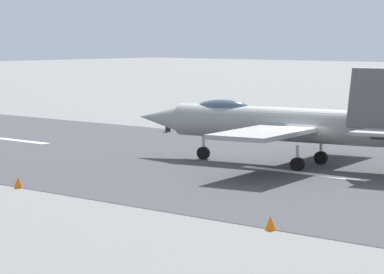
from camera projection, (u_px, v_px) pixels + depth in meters
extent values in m
plane|color=slate|center=(295.00, 173.00, 50.38)|extent=(400.00, 400.00, 0.00)
cube|color=#424246|center=(295.00, 172.00, 50.38)|extent=(240.00, 26.00, 0.02)
cube|color=white|center=(303.00, 173.00, 50.02)|extent=(8.00, 0.70, 0.00)
cube|color=white|center=(10.00, 139.00, 66.41)|extent=(8.00, 0.70, 0.00)
cylinder|color=gray|center=(281.00, 124.00, 52.94)|extent=(13.36, 4.15, 1.92)
cone|color=gray|center=(160.00, 118.00, 57.14)|extent=(3.28, 2.13, 1.63)
ellipsoid|color=#3F5160|center=(223.00, 109.00, 54.78)|extent=(3.73, 1.70, 1.10)
cube|color=gray|center=(263.00, 133.00, 48.88)|extent=(4.45, 6.92, 0.24)
cube|color=gray|center=(326.00, 121.00, 55.98)|extent=(4.45, 6.92, 0.24)
cube|color=gray|center=(381.00, 132.00, 47.39)|extent=(2.84, 3.17, 0.16)
cube|color=#525054|center=(373.00, 99.00, 49.02)|extent=(2.72, 1.38, 3.14)
cube|color=#525054|center=(384.00, 97.00, 50.55)|extent=(2.72, 1.38, 3.14)
cylinder|color=silver|center=(203.00, 148.00, 55.74)|extent=(0.18, 0.18, 1.40)
cylinder|color=black|center=(203.00, 153.00, 55.77)|extent=(0.80, 0.43, 0.76)
cylinder|color=silver|center=(297.00, 158.00, 50.83)|extent=(0.18, 0.18, 1.40)
cylinder|color=black|center=(297.00, 164.00, 50.86)|extent=(0.80, 0.43, 0.76)
cylinder|color=silver|center=(321.00, 152.00, 53.55)|extent=(0.18, 0.18, 1.40)
cylinder|color=black|center=(321.00, 158.00, 53.58)|extent=(0.80, 0.43, 0.76)
cube|color=#1E2338|center=(168.00, 126.00, 72.16)|extent=(0.24, 0.36, 0.85)
cube|color=orange|center=(168.00, 118.00, 72.10)|extent=(0.32, 0.47, 0.58)
sphere|color=tan|center=(168.00, 112.00, 72.05)|extent=(0.22, 0.22, 0.22)
cylinder|color=orange|center=(170.00, 118.00, 72.34)|extent=(0.10, 0.10, 0.54)
cylinder|color=orange|center=(166.00, 119.00, 71.86)|extent=(0.10, 0.10, 0.54)
cone|color=orange|center=(270.00, 223.00, 35.34)|extent=(0.44, 0.44, 0.55)
cone|color=orange|center=(18.00, 182.00, 45.21)|extent=(0.44, 0.44, 0.55)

